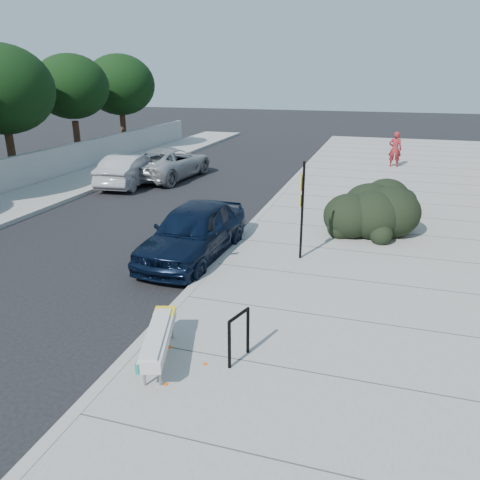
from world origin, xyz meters
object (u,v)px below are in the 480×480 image
(suv_silver, at_px, (169,163))
(wagon_silver, at_px, (130,170))
(sedan_navy, at_px, (193,231))
(pedestrian, at_px, (395,149))
(bike_rack, at_px, (239,332))
(bench, at_px, (158,337))
(sign_post, at_px, (302,205))

(suv_silver, bearing_deg, wagon_silver, 67.41)
(sedan_navy, bearing_deg, pedestrian, 73.11)
(bike_rack, distance_m, suv_silver, 16.16)
(bike_rack, relative_size, sedan_navy, 0.20)
(bench, xyz_separation_m, suv_silver, (-6.60, 14.50, 0.14))
(sedan_navy, height_order, pedestrian, pedestrian)
(bike_rack, bearing_deg, bench, -145.71)
(sedan_navy, xyz_separation_m, pedestrian, (5.32, 15.09, 0.31))
(bench, bearing_deg, wagon_silver, 104.16)
(suv_silver, bearing_deg, bike_rack, 124.44)
(sedan_navy, bearing_deg, wagon_silver, 132.18)
(pedestrian, bearing_deg, bench, 79.14)
(bike_rack, xyz_separation_m, wagon_silver, (-8.96, 12.11, 0.02))
(sign_post, xyz_separation_m, wagon_silver, (-9.11, 7.06, -0.92))
(bench, height_order, sign_post, sign_post)
(bench, distance_m, sign_post, 5.74)
(sign_post, height_order, suv_silver, sign_post)
(sign_post, distance_m, suv_silver, 12.15)
(wagon_silver, relative_size, suv_silver, 0.82)
(sign_post, xyz_separation_m, pedestrian, (2.45, 14.62, -0.55))
(suv_silver, bearing_deg, bench, 119.60)
(wagon_silver, bearing_deg, bike_rack, 121.20)
(sedan_navy, bearing_deg, sign_post, 11.82)
(bench, bearing_deg, bike_rack, -0.10)
(bench, xyz_separation_m, wagon_silver, (-7.64, 12.51, 0.12))
(pedestrian, bearing_deg, sign_post, 80.66)
(pedestrian, bearing_deg, suv_silver, 28.12)
(bike_rack, bearing_deg, wagon_silver, 143.62)
(bench, distance_m, sedan_navy, 5.18)
(bike_rack, distance_m, sedan_navy, 5.33)
(bike_rack, relative_size, sign_post, 0.34)
(bike_rack, height_order, suv_silver, suv_silver)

